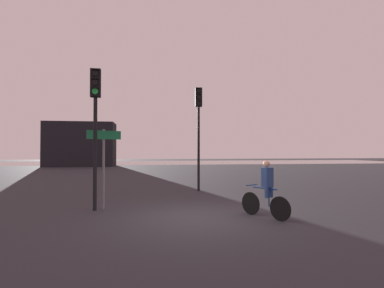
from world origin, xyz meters
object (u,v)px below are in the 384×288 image
cyclist (266,189)px  traffic_light_center (199,120)px  direction_sign_post (104,157)px  traffic_light_near_left (95,112)px  distant_building (81,144)px

cyclist → traffic_light_center: bearing=70.0°
direction_sign_post → cyclist: size_ratio=1.60×
traffic_light_near_left → traffic_light_center: bearing=-138.5°
direction_sign_post → distant_building: bearing=-100.8°
traffic_light_center → traffic_light_near_left: (-4.03, -4.14, -0.24)m
cyclist → distant_building: bearing=81.8°
traffic_light_center → cyclist: 6.52m
distant_building → traffic_light_center: (10.60, -24.16, 0.71)m
distant_building → traffic_light_near_left: size_ratio=1.78×
traffic_light_center → direction_sign_post: (-3.79, -3.98, -1.68)m
traffic_light_near_left → direction_sign_post: size_ratio=1.74×
direction_sign_post → traffic_light_center: bearing=-158.0°
distant_building → traffic_light_center: 26.39m
traffic_light_near_left → cyclist: (4.99, -1.79, -2.31)m
traffic_light_center → cyclist: bearing=101.3°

